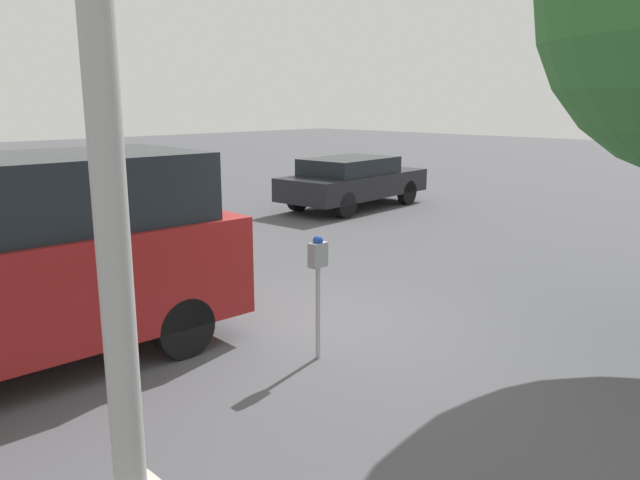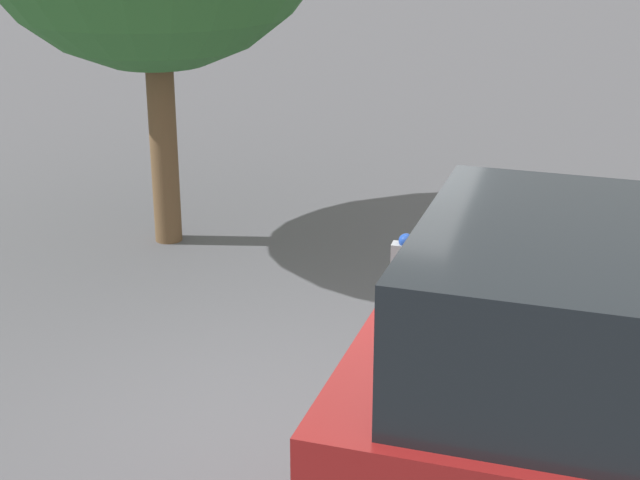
{
  "view_description": "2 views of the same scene",
  "coord_description": "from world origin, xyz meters",
  "views": [
    {
      "loc": [
        5.19,
        4.94,
        2.73
      ],
      "look_at": [
        0.42,
        0.17,
        1.22
      ],
      "focal_mm": 35.0,
      "sensor_mm": 36.0,
      "label": 1
    },
    {
      "loc": [
        1.87,
        -5.98,
        3.75
      ],
      "look_at": [
        0.21,
        0.05,
        1.41
      ],
      "focal_mm": 55.0,
      "sensor_mm": 36.0,
      "label": 2
    }
  ],
  "objects": [
    {
      "name": "ground_plane",
      "position": [
        0.0,
        0.0,
        0.0
      ],
      "size": [
        80.0,
        80.0,
        0.0
      ],
      "primitive_type": "plane",
      "color": "#4C4C51"
    },
    {
      "name": "parking_meter_near",
      "position": [
        0.74,
        0.46,
        1.0
      ],
      "size": [
        0.2,
        0.11,
        1.36
      ],
      "rotation": [
        0.0,
        0.0,
        0.02
      ],
      "color": "#9E9EA3",
      "rests_on": "ground"
    }
  ]
}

